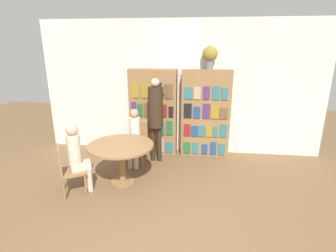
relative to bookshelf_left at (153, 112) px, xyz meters
name	(u,v)px	position (x,y,z in m)	size (l,w,h in m)	color
ground_plane	(158,246)	(0.59, -3.07, -0.97)	(16.00, 16.00, 0.00)	brown
wall_back	(180,88)	(0.59, 0.19, 0.54)	(6.40, 0.07, 3.00)	silver
bookshelf_left	(153,112)	(0.00, 0.00, 0.00)	(1.07, 0.34, 1.95)	olive
bookshelf_right	(206,114)	(1.19, 0.00, 0.00)	(1.07, 0.34, 1.95)	olive
flower_vase	(210,55)	(1.23, 0.00, 1.27)	(0.32, 0.32, 0.48)	slate
reading_table	(121,151)	(-0.31, -1.55, -0.35)	(1.17, 1.17, 0.75)	olive
chair_near_camera	(67,168)	(-1.10, -2.03, -0.49)	(0.55, 0.55, 0.87)	olive
chair_left_side	(137,141)	(-0.24, -0.63, -0.49)	(0.43, 0.43, 0.87)	olive
seated_reader_left	(134,135)	(-0.26, -0.81, -0.29)	(0.26, 0.36, 1.22)	beige
seated_reader_right	(78,154)	(-0.95, -1.93, -0.28)	(0.39, 0.36, 1.24)	beige
librarian_standing	(156,111)	(0.14, -0.50, 0.15)	(0.31, 0.58, 1.81)	#332319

